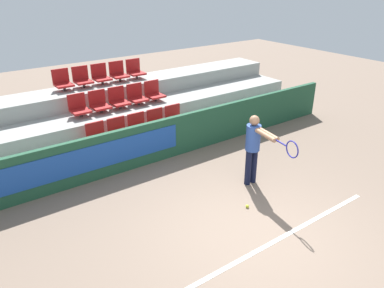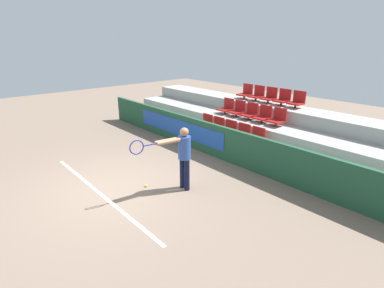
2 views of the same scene
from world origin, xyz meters
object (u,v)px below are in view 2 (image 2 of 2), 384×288
object	(u,v)px
stadium_chair_0	(205,124)
stadium_chair_4	(256,138)
stadium_chair_2	(229,130)
stadium_chair_11	(257,94)
stadium_chair_6	(238,110)
tennis_player	(182,153)
stadium_chair_1	(216,127)
stadium_chair_7	(250,112)
stadium_chair_10	(246,92)
stadium_chair_3	(242,134)
stadium_chair_13	(283,98)
stadium_chair_14	(297,101)
stadium_chair_9	(278,118)
stadium_chair_5	(226,107)
stadium_chair_12	(270,96)
tennis_ball	(146,186)
stadium_chair_8	(263,115)

from	to	relation	value
stadium_chair_0	stadium_chair_4	world-z (taller)	same
stadium_chair_2	stadium_chair_11	bearing A→B (deg)	104.24
stadium_chair_6	tennis_player	distance (m)	4.29
stadium_chair_1	stadium_chair_7	size ratio (longest dim) A/B	1.00
stadium_chair_0	stadium_chair_10	distance (m)	2.29
stadium_chair_3	stadium_chair_13	distance (m)	2.29
stadium_chair_6	tennis_player	bearing A→B (deg)	-67.11
stadium_chair_2	stadium_chair_4	size ratio (longest dim) A/B	1.00
stadium_chair_14	stadium_chair_9	bearing A→B (deg)	-90.00
stadium_chair_3	stadium_chair_13	bearing A→B (deg)	90.00
stadium_chair_5	stadium_chair_7	distance (m)	1.08
stadium_chair_9	stadium_chair_14	distance (m)	1.14
stadium_chair_4	stadium_chair_13	xyz separation A→B (m)	(-0.54, 2.13, 0.84)
stadium_chair_3	stadium_chair_0	bearing A→B (deg)	180.00
stadium_chair_0	stadium_chair_12	distance (m)	2.53
stadium_chair_2	tennis_player	distance (m)	3.12
stadium_chair_5	stadium_chair_14	distance (m)	2.44
stadium_chair_6	stadium_chair_9	size ratio (longest dim) A/B	1.00
stadium_chair_0	stadium_chair_11	distance (m)	2.35
stadium_chair_4	stadium_chair_12	xyz separation A→B (m)	(-1.08, 2.13, 0.84)
stadium_chair_4	stadium_chair_5	distance (m)	2.44
stadium_chair_9	tennis_ball	bearing A→B (deg)	-97.96
stadium_chair_0	stadium_chair_5	xyz separation A→B (m)	(0.00, 1.06, 0.42)
stadium_chair_0	stadium_chair_13	distance (m)	2.80
stadium_chair_1	stadium_chair_4	bearing A→B (deg)	0.00
stadium_chair_14	tennis_player	size ratio (longest dim) A/B	0.36
stadium_chair_0	stadium_chair_8	size ratio (longest dim) A/B	1.00
stadium_chair_13	tennis_ball	distance (m)	5.79
stadium_chair_8	stadium_chair_3	bearing A→B (deg)	-90.00
stadium_chair_0	stadium_chair_12	bearing A→B (deg)	63.10
stadium_chair_0	stadium_chair_9	xyz separation A→B (m)	(2.16, 1.06, 0.42)
tennis_player	stadium_chair_10	bearing A→B (deg)	123.07
stadium_chair_1	stadium_chair_6	distance (m)	1.14
stadium_chair_1	stadium_chair_7	bearing A→B (deg)	63.10
stadium_chair_7	stadium_chair_11	bearing A→B (deg)	116.90
stadium_chair_12	stadium_chair_13	distance (m)	0.54
stadium_chair_10	stadium_chair_11	xyz separation A→B (m)	(0.54, 0.00, 0.00)
tennis_ball	stadium_chair_2	bearing A→B (deg)	97.30
stadium_chair_5	stadium_chair_8	world-z (taller)	same
stadium_chair_7	tennis_player	world-z (taller)	tennis_player
tennis_ball	tennis_player	bearing A→B (deg)	40.46
stadium_chair_3	stadium_chair_8	size ratio (longest dim) A/B	1.00
stadium_chair_8	stadium_chair_11	bearing A→B (deg)	135.42
stadium_chair_8	stadium_chair_13	xyz separation A→B (m)	(0.00, 1.06, 0.42)
stadium_chair_7	stadium_chair_12	distance (m)	1.14
stadium_chair_9	stadium_chair_11	xyz separation A→B (m)	(-1.62, 1.06, 0.42)
stadium_chair_11	stadium_chair_7	bearing A→B (deg)	-63.10
stadium_chair_14	stadium_chair_8	bearing A→B (deg)	-116.90
stadium_chair_1	stadium_chair_2	xyz separation A→B (m)	(0.54, 0.00, 0.00)
stadium_chair_7	stadium_chair_13	distance (m)	1.26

